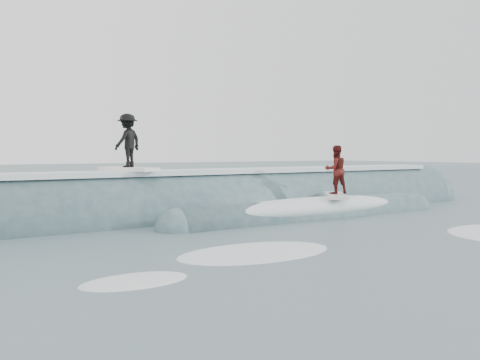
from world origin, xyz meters
TOP-DOWN VIEW (x-y plane):
  - ground at (0.00, 0.00)m, footprint 160.00×160.00m
  - breaking_wave at (0.20, 5.98)m, footprint 22.14×4.11m
  - surfer_black at (-3.02, 6.22)m, footprint 1.08×2.07m
  - surfer_red at (2.66, 4.02)m, footprint 1.68×1.91m
  - whitewater at (1.13, -1.24)m, footprint 12.28×7.13m
  - far_swells at (-2.12, 17.65)m, footprint 39.43×8.65m

SIDE VIEW (x-z plane):
  - ground at x=0.00m, z-range 0.00..0.00m
  - whitewater at x=1.13m, z-range -0.05..0.05m
  - far_swells at x=-2.12m, z-range -0.40..0.40m
  - breaking_wave at x=0.20m, z-range -1.29..1.36m
  - surfer_red at x=2.66m, z-range 0.48..2.03m
  - surfer_black at x=-3.02m, z-range 1.35..2.90m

